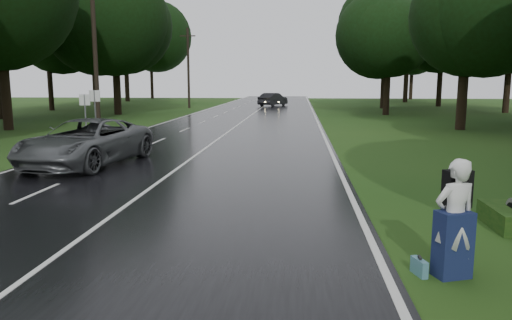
{
  "coord_description": "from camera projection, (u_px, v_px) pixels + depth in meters",
  "views": [
    {
      "loc": [
        4.33,
        -10.78,
        3.17
      ],
      "look_at": [
        3.23,
        1.86,
        1.1
      ],
      "focal_mm": 34.1,
      "sensor_mm": 36.0,
      "label": 1
    }
  ],
  "objects": [
    {
      "name": "ground",
      "position": [
        113.0,
        217.0,
        11.48
      ],
      "size": [
        160.0,
        160.0,
        0.0
      ],
      "primitive_type": "plane",
      "color": "#234414",
      "rests_on": "ground"
    },
    {
      "name": "road",
      "position": [
        231.0,
        131.0,
        31.14
      ],
      "size": [
        12.0,
        140.0,
        0.04
      ],
      "primitive_type": "cube",
      "color": "black",
      "rests_on": "ground"
    },
    {
      "name": "lane_center",
      "position": [
        231.0,
        130.0,
        31.13
      ],
      "size": [
        0.12,
        140.0,
        0.01
      ],
      "primitive_type": "cube",
      "color": "silver",
      "rests_on": "road"
    },
    {
      "name": "grey_car",
      "position": [
        86.0,
        142.0,
        18.19
      ],
      "size": [
        3.73,
        6.54,
        1.72
      ],
      "primitive_type": "imported",
      "rotation": [
        0.0,
        0.0,
        6.14
      ],
      "color": "#4D5052",
      "rests_on": "road"
    },
    {
      "name": "far_car",
      "position": [
        273.0,
        99.0,
        60.84
      ],
      "size": [
        3.65,
        5.23,
        1.64
      ],
      "primitive_type": "imported",
      "rotation": [
        0.0,
        0.0,
        2.71
      ],
      "color": "black",
      "rests_on": "road"
    },
    {
      "name": "hitchhiker",
      "position": [
        454.0,
        223.0,
        7.84
      ],
      "size": [
        0.83,
        0.8,
        1.96
      ],
      "color": "silver",
      "rests_on": "ground"
    },
    {
      "name": "suitcase",
      "position": [
        419.0,
        267.0,
        8.0
      ],
      "size": [
        0.22,
        0.41,
        0.28
      ],
      "primitive_type": "cube",
      "rotation": [
        0.0,
        0.0,
        0.29
      ],
      "color": "teal",
      "rests_on": "ground"
    },
    {
      "name": "utility_pole_mid",
      "position": [
        99.0,
        130.0,
        31.37
      ],
      "size": [
        1.8,
        0.28,
        10.65
      ],
      "primitive_type": null,
      "color": "black",
      "rests_on": "ground"
    },
    {
      "name": "utility_pole_far",
      "position": [
        189.0,
        108.0,
        57.12
      ],
      "size": [
        1.8,
        0.28,
        9.18
      ],
      "primitive_type": null,
      "color": "black",
      "rests_on": "ground"
    },
    {
      "name": "road_sign_a",
      "position": [
        87.0,
        139.0,
        26.57
      ],
      "size": [
        0.59,
        0.1,
        2.45
      ],
      "primitive_type": null,
      "color": "white",
      "rests_on": "ground"
    },
    {
      "name": "road_sign_b",
      "position": [
        97.0,
        137.0,
        27.85
      ],
      "size": [
        0.63,
        0.1,
        2.64
      ],
      "primitive_type": null,
      "color": "white",
      "rests_on": "ground"
    },
    {
      "name": "tree_left_d",
      "position": [
        9.0,
        130.0,
        31.74
      ],
      "size": [
        9.77,
        9.77,
        15.26
      ],
      "primitive_type": null,
      "color": "black",
      "rests_on": "ground"
    },
    {
      "name": "tree_left_e",
      "position": [
        118.0,
        114.0,
        46.32
      ],
      "size": [
        9.35,
        9.35,
        14.6
      ],
      "primitive_type": null,
      "color": "black",
      "rests_on": "ground"
    },
    {
      "name": "tree_left_f",
      "position": [
        119.0,
        107.0,
        59.46
      ],
      "size": [
        10.3,
        10.3,
        16.09
      ],
      "primitive_type": null,
      "color": "black",
      "rests_on": "ground"
    },
    {
      "name": "tree_right_d",
      "position": [
        460.0,
        130.0,
        31.95
      ],
      "size": [
        8.33,
        8.33,
        13.01
      ],
      "primitive_type": null,
      "color": "black",
      "rests_on": "ground"
    },
    {
      "name": "tree_right_e",
      "position": [
        386.0,
        115.0,
        45.84
      ],
      "size": [
        8.3,
        8.3,
        12.97
      ],
      "primitive_type": null,
      "color": "black",
      "rests_on": "ground"
    },
    {
      "name": "tree_right_f",
      "position": [
        382.0,
        108.0,
        56.62
      ],
      "size": [
        10.04,
        10.04,
        15.68
      ],
      "primitive_type": null,
      "color": "black",
      "rests_on": "ground"
    }
  ]
}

